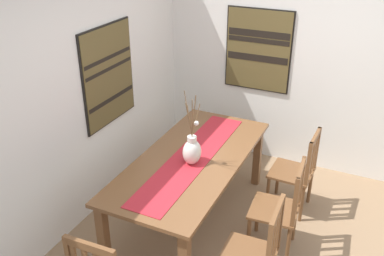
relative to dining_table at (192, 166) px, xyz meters
The scene contains 11 objects.
ground_plane 1.04m from the dining_table, 102.99° to the right, with size 6.40×6.40×0.03m, color #8E7051.
wall_back 1.30m from the dining_table, 99.34° to the left, with size 6.40×0.12×2.70m, color silver.
wall_side 1.98m from the dining_table, 24.72° to the right, with size 0.12×6.40×2.70m, color silver.
dining_table is the anchor object (origin of this frame).
table_runner 0.10m from the dining_table, 94.76° to the right, with size 1.89×0.36×0.01m, color #B7232D.
centerpiece_vase 0.26m from the dining_table, 152.57° to the right, with size 0.29×0.18×0.75m.
chair_1 0.92m from the dining_table, 91.65° to the right, with size 0.45×0.45×0.94m.
chair_2 1.13m from the dining_table, 127.88° to the right, with size 0.44×0.44×0.96m.
chair_3 1.13m from the dining_table, 53.60° to the right, with size 0.43×0.43×0.92m.
painting_on_back_wall 1.26m from the dining_table, 80.27° to the left, with size 0.83×0.05×1.02m.
painting_on_side_wall 1.78m from the dining_table, ahead, with size 0.05×0.80×0.98m.
Camera 1 is at (-3.01, -0.73, 2.87)m, focal length 40.10 mm.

